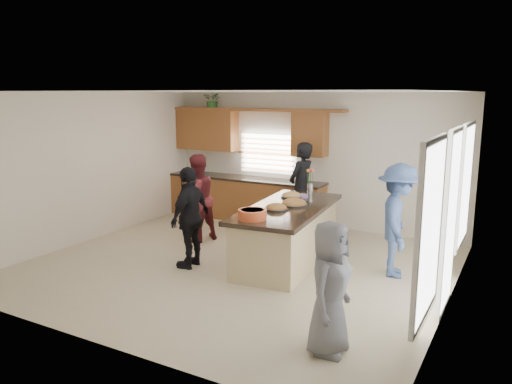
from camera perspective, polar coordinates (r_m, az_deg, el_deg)
The scene contains 18 objects.
floor at distance 8.28m, azimuth -2.12°, elevation -8.37°, with size 6.50×6.50×0.00m, color beige.
room_shell at distance 7.85m, azimuth -2.22°, elevation 4.82°, with size 6.52×6.02×2.81m.
back_cabinetry at distance 11.06m, azimuth -1.37°, elevation 1.52°, with size 4.08×0.66×2.46m.
right_wall_glazing at distance 6.75m, azimuth 21.31°, elevation -1.82°, with size 0.06×4.00×2.25m.
island at distance 8.33m, azimuth 3.60°, elevation -5.00°, with size 1.41×2.80×0.95m.
platter_front at distance 7.95m, azimuth 2.30°, elevation -1.86°, with size 0.38×0.38×0.15m.
platter_mid at distance 8.28m, azimuth 4.38°, elevation -1.35°, with size 0.46×0.46×0.18m.
platter_back at distance 8.91m, azimuth 4.08°, elevation -0.45°, with size 0.38×0.38×0.16m.
salad_bowl at distance 7.34m, azimuth -0.41°, elevation -2.52°, with size 0.42×0.42×0.15m.
clear_cup at distance 7.26m, azimuth 3.41°, elevation -3.00°, with size 0.08×0.08×0.09m, color white.
plate_stack at distance 8.93m, azimuth 5.32°, elevation -0.46°, with size 0.20×0.20×0.05m, color #B092D5.
flower_vase at distance 9.32m, azimuth 6.21°, elevation 1.39°, with size 0.14×0.14×0.45m.
potted_plant at distance 11.43m, azimuth -4.93°, elevation 10.44°, with size 0.41×0.35×0.46m, color #326A2A.
woman_left_back at distance 9.96m, azimuth 5.19°, elevation 0.43°, with size 0.67×0.44×1.84m, color black.
woman_left_mid at distance 9.46m, azimuth -6.81°, elevation -0.71°, with size 0.81×0.63×1.67m, color maroon.
woman_left_front at distance 8.07m, azimuth -7.52°, elevation -2.88°, with size 0.96×0.40×1.64m, color black.
woman_right_back at distance 7.89m, azimuth 15.95°, elevation -3.15°, with size 1.13×0.65×1.75m, color #39507E.
woman_right_front at distance 5.47m, azimuth 8.42°, elevation -10.76°, with size 0.72×0.47×1.48m, color slate.
Camera 1 is at (4.04, -6.68, 2.77)m, focal length 35.00 mm.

